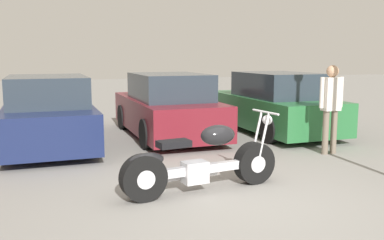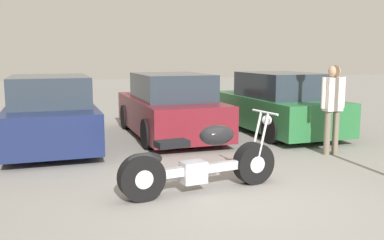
{
  "view_description": "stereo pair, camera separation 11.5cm",
  "coord_description": "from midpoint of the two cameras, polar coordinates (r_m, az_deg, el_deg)",
  "views": [
    {
      "loc": [
        -2.43,
        -4.89,
        1.9
      ],
      "look_at": [
        -0.1,
        1.62,
        0.85
      ],
      "focal_mm": 40.0,
      "sensor_mm": 36.0,
      "label": 1
    },
    {
      "loc": [
        -2.32,
        -4.93,
        1.9
      ],
      "look_at": [
        -0.1,
        1.62,
        0.85
      ],
      "focal_mm": 40.0,
      "sensor_mm": 36.0,
      "label": 2
    }
  ],
  "objects": [
    {
      "name": "parked_car_navy",
      "position": [
        9.44,
        -18.93,
        0.74
      ],
      "size": [
        1.8,
        4.14,
        1.49
      ],
      "color": "#19234C",
      "rests_on": "ground_plane"
    },
    {
      "name": "parked_car_maroon",
      "position": [
        10.07,
        -3.64,
        1.66
      ],
      "size": [
        1.8,
        4.14,
        1.49
      ],
      "color": "maroon",
      "rests_on": "ground_plane"
    },
    {
      "name": "parked_car_green",
      "position": [
        10.81,
        10.55,
        2.0
      ],
      "size": [
        1.8,
        4.14,
        1.49
      ],
      "color": "#286B38",
      "rests_on": "ground_plane"
    },
    {
      "name": "motorcycle",
      "position": [
        5.99,
        0.64,
        -5.68
      ],
      "size": [
        2.38,
        0.69,
        1.08
      ],
      "color": "black",
      "rests_on": "ground_plane"
    },
    {
      "name": "person_standing",
      "position": [
        8.59,
        17.69,
        2.36
      ],
      "size": [
        0.52,
        0.23,
        1.72
      ],
      "color": "#726656",
      "rests_on": "ground_plane"
    },
    {
      "name": "ground_plane",
      "position": [
        5.77,
        5.91,
        -10.62
      ],
      "size": [
        60.0,
        60.0,
        0.0
      ],
      "primitive_type": "plane",
      "color": "gray"
    }
  ]
}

